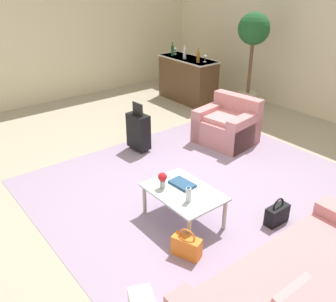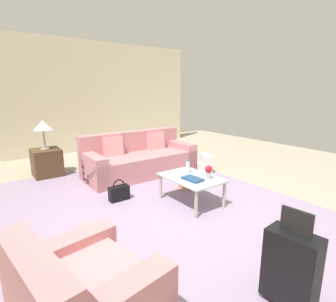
# 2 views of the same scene
# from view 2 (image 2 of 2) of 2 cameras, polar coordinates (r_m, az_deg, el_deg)

# --- Properties ---
(ground_plane) EXTENTS (12.00, 12.00, 0.00)m
(ground_plane) POSITION_cam_2_polar(r_m,az_deg,el_deg) (3.67, 3.17, -15.11)
(ground_plane) COLOR #A89E89
(wall_right) EXTENTS (0.12, 8.00, 3.10)m
(wall_right) POSITION_cam_2_polar(r_m,az_deg,el_deg) (7.83, -21.39, 10.83)
(wall_right) COLOR beige
(wall_right) RESTS_ON ground
(area_rug) EXTENTS (5.20, 4.40, 0.01)m
(area_rug) POSITION_cam_2_polar(r_m,az_deg,el_deg) (4.00, -4.71, -12.57)
(area_rug) COLOR #9984A3
(area_rug) RESTS_ON ground
(couch) EXTENTS (0.96, 2.30, 0.88)m
(couch) POSITION_cam_2_polar(r_m,az_deg,el_deg) (5.58, -6.43, -1.93)
(couch) COLOR #C67F84
(couch) RESTS_ON ground
(coffee_table) EXTENTS (0.96, 0.66, 0.43)m
(coffee_table) POSITION_cam_2_polar(r_m,az_deg,el_deg) (4.10, 5.09, -6.36)
(coffee_table) COLOR silver
(coffee_table) RESTS_ON ground
(water_bottle) EXTENTS (0.06, 0.06, 0.20)m
(water_bottle) POSITION_cam_2_polar(r_m,az_deg,el_deg) (4.26, 4.36, -3.45)
(water_bottle) COLOR silver
(water_bottle) RESTS_ON coffee_table
(coffee_table_book) EXTENTS (0.33, 0.22, 0.03)m
(coffee_table_book) POSITION_cam_2_polar(r_m,az_deg,el_deg) (3.94, 5.39, -6.06)
(coffee_table_book) COLOR navy
(coffee_table_book) RESTS_ON coffee_table
(flower_vase) EXTENTS (0.11, 0.11, 0.21)m
(flower_vase) POSITION_cam_2_polar(r_m,az_deg,el_deg) (3.99, 8.85, -4.28)
(flower_vase) COLOR #B2B7BC
(flower_vase) RESTS_ON coffee_table
(side_table) EXTENTS (0.54, 0.54, 0.56)m
(side_table) POSITION_cam_2_polar(r_m,az_deg,el_deg) (5.97, -24.87, -2.28)
(side_table) COLOR #513823
(side_table) RESTS_ON ground
(table_lamp) EXTENTS (0.37, 0.37, 0.59)m
(table_lamp) POSITION_cam_2_polar(r_m,az_deg,el_deg) (5.83, -25.58, 4.92)
(table_lamp) COLOR #ADA899
(table_lamp) RESTS_ON side_table
(suitcase_black) EXTENTS (0.42, 0.25, 0.85)m
(suitcase_black) POSITION_cam_2_polar(r_m,az_deg,el_deg) (2.49, 25.22, -21.84)
(suitcase_black) COLOR black
(suitcase_black) RESTS_ON ground
(handbag_black) EXTENTS (0.14, 0.32, 0.36)m
(handbag_black) POSITION_cam_2_polar(r_m,az_deg,el_deg) (4.33, -10.60, -8.93)
(handbag_black) COLOR black
(handbag_black) RESTS_ON ground
(handbag_orange) EXTENTS (0.35, 0.25, 0.36)m
(handbag_orange) POSITION_cam_2_polar(r_m,az_deg,el_deg) (4.78, 4.43, -6.59)
(handbag_orange) COLOR orange
(handbag_orange) RESTS_ON ground
(backpack_white) EXTENTS (0.35, 0.33, 0.40)m
(backpack_white) POSITION_cam_2_polar(r_m,az_deg,el_deg) (5.70, 8.13, -2.77)
(backpack_white) COLOR white
(backpack_white) RESTS_ON ground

